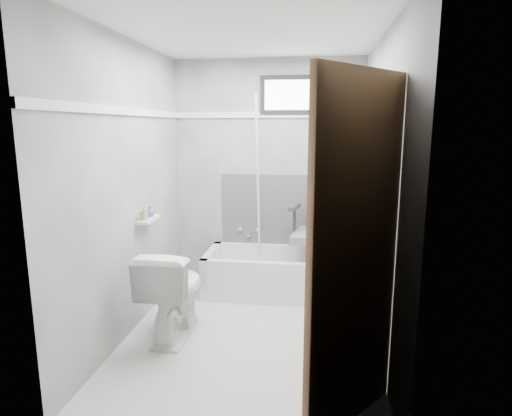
% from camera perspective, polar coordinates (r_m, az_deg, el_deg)
% --- Properties ---
extents(floor, '(2.60, 2.60, 0.00)m').
position_cam_1_polar(floor, '(3.73, -0.75, -16.29)').
color(floor, silver).
rests_on(floor, ground).
extents(ceiling, '(2.60, 2.60, 0.00)m').
position_cam_1_polar(ceiling, '(3.39, -0.85, 22.69)').
color(ceiling, silver).
rests_on(ceiling, floor).
extents(wall_back, '(2.00, 0.02, 2.40)m').
position_cam_1_polar(wall_back, '(4.64, 1.57, 4.63)').
color(wall_back, slate).
rests_on(wall_back, floor).
extents(wall_front, '(2.00, 0.02, 2.40)m').
position_cam_1_polar(wall_front, '(2.11, -6.00, -3.06)').
color(wall_front, slate).
rests_on(wall_front, floor).
extents(wall_left, '(0.02, 2.60, 2.40)m').
position_cam_1_polar(wall_left, '(3.64, -16.57, 2.46)').
color(wall_left, slate).
rests_on(wall_left, floor).
extents(wall_right, '(0.02, 2.60, 2.40)m').
position_cam_1_polar(wall_right, '(3.36, 16.32, 1.80)').
color(wall_right, slate).
rests_on(wall_right, floor).
extents(bathtub, '(1.50, 0.70, 0.42)m').
position_cam_1_polar(bathtub, '(4.49, 2.99, -8.61)').
color(bathtub, silver).
rests_on(bathtub, floor).
extents(office_chair, '(0.77, 0.77, 1.14)m').
position_cam_1_polar(office_chair, '(4.36, 8.83, -2.71)').
color(office_chair, slate).
rests_on(office_chair, bathtub).
extents(toilet, '(0.43, 0.76, 0.74)m').
position_cam_1_polar(toilet, '(3.63, -10.93, -10.91)').
color(toilet, white).
rests_on(toilet, floor).
extents(door, '(0.78, 0.78, 2.00)m').
position_cam_1_polar(door, '(2.18, 20.46, -8.69)').
color(door, brown).
rests_on(door, floor).
extents(window, '(0.66, 0.04, 0.40)m').
position_cam_1_polar(window, '(4.59, 4.82, 14.78)').
color(window, black).
rests_on(window, wall_back).
extents(backerboard, '(1.50, 0.02, 0.78)m').
position_cam_1_polar(backerboard, '(4.67, 4.58, -0.33)').
color(backerboard, '#4C4C4F').
rests_on(backerboard, wall_back).
extents(trim_back, '(2.00, 0.02, 0.06)m').
position_cam_1_polar(trim_back, '(4.60, 1.59, 12.31)').
color(trim_back, white).
rests_on(trim_back, wall_back).
extents(trim_left, '(0.02, 2.60, 0.06)m').
position_cam_1_polar(trim_left, '(3.60, -16.92, 12.25)').
color(trim_left, white).
rests_on(trim_left, wall_left).
extents(pole, '(0.02, 0.37, 1.92)m').
position_cam_1_polar(pole, '(4.43, 0.27, 2.38)').
color(pole, white).
rests_on(pole, bathtub).
extents(shelf, '(0.10, 0.32, 0.02)m').
position_cam_1_polar(shelf, '(3.86, -14.09, -1.48)').
color(shelf, silver).
rests_on(shelf, wall_left).
extents(soap_bottle_a, '(0.07, 0.07, 0.12)m').
position_cam_1_polar(soap_bottle_a, '(3.78, -14.72, -0.76)').
color(soap_bottle_a, '#A38F51').
rests_on(soap_bottle_a, shelf).
extents(soap_bottle_b, '(0.10, 0.10, 0.09)m').
position_cam_1_polar(soap_bottle_b, '(3.91, -13.94, -0.44)').
color(soap_bottle_b, '#465F80').
rests_on(soap_bottle_b, shelf).
extents(faucet, '(0.26, 0.10, 0.16)m').
position_cam_1_polar(faucet, '(4.75, -0.91, -3.19)').
color(faucet, silver).
rests_on(faucet, wall_back).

